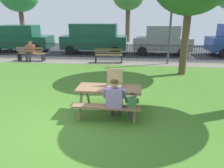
{
  "coord_description": "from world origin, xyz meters",
  "views": [
    {
      "loc": [
        1.57,
        -4.66,
        2.75
      ],
      "look_at": [
        0.9,
        1.38,
        0.75
      ],
      "focal_mm": 34.42,
      "sensor_mm": 36.0,
      "label": 1
    }
  ],
  "objects": [
    {
      "name": "iron_fence_streetside",
      "position": [
        -0.0,
        8.44,
        0.52
      ],
      "size": [
        22.53,
        0.03,
        1.02
      ],
      "color": "black",
      "rests_on": "ground"
    },
    {
      "name": "parked_car_center",
      "position": [
        3.36,
        10.68,
        1.01
      ],
      "size": [
        3.96,
        1.96,
        1.98
      ],
      "color": "gray",
      "rests_on": "ground"
    },
    {
      "name": "cobblestone_walkway",
      "position": [
        0.0,
        7.74,
        -0.0
      ],
      "size": [
        28.0,
        1.4,
        0.01
      ],
      "primitive_type": "cube",
      "color": "slate"
    },
    {
      "name": "lamp_post_walkway",
      "position": [
        3.4,
        7.75,
        2.48
      ],
      "size": [
        0.28,
        0.28,
        4.06
      ],
      "color": "#4C4C51",
      "rests_on": "ground"
    },
    {
      "name": "child_at_table",
      "position": [
        1.51,
        0.46,
        0.52
      ],
      "size": [
        0.35,
        0.34,
        0.86
      ],
      "color": "#424242",
      "rests_on": "ground"
    },
    {
      "name": "picnic_table_foreground",
      "position": [
        0.86,
        1.0,
        0.6
      ],
      "size": [
        1.82,
        1.51,
        0.79
      ],
      "color": "#825F43",
      "rests_on": "ground"
    },
    {
      "name": "park_bench_left",
      "position": [
        -4.73,
        7.6,
        0.42
      ],
      "size": [
        1.61,
        0.49,
        0.85
      ],
      "color": "olive",
      "rests_on": "ground"
    },
    {
      "name": "ground",
      "position": [
        0.0,
        2.22,
        -0.01
      ],
      "size": [
        28.0,
        12.44,
        0.02
      ],
      "primitive_type": "cube",
      "color": "#417225"
    },
    {
      "name": "parked_car_left",
      "position": [
        -1.41,
        10.68,
        1.1
      ],
      "size": [
        4.63,
        2.01,
        2.08
      ],
      "color": "#164633",
      "rests_on": "ground"
    },
    {
      "name": "pizza_box_open",
      "position": [
        0.99,
        1.08,
        0.89
      ],
      "size": [
        0.47,
        0.51,
        0.5
      ],
      "color": "tan",
      "rests_on": "picnic_table_foreground"
    },
    {
      "name": "park_bench_center",
      "position": [
        0.01,
        7.6,
        0.42
      ],
      "size": [
        1.63,
        0.58,
        0.85
      ],
      "color": "brown",
      "rests_on": "ground"
    },
    {
      "name": "street_asphalt",
      "position": [
        0.0,
        11.97,
        -0.01
      ],
      "size": [
        28.0,
        7.07,
        0.01
      ],
      "primitive_type": "cube",
      "color": "#38383D"
    },
    {
      "name": "parked_car_far_left",
      "position": [
        -6.94,
        10.68,
        1.01
      ],
      "size": [
        4.44,
        1.99,
        1.94
      ],
      "color": "#11452F",
      "rests_on": "ground"
    },
    {
      "name": "person_on_park_bench",
      "position": [
        -4.78,
        7.62,
        0.66
      ],
      "size": [
        0.61,
        0.59,
        1.19
      ],
      "color": "#303030",
      "rests_on": "ground"
    },
    {
      "name": "adult_at_table",
      "position": [
        1.06,
        0.5,
        0.66
      ],
      "size": [
        0.61,
        0.59,
        1.19
      ],
      "color": "#333333",
      "rests_on": "ground"
    }
  ]
}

